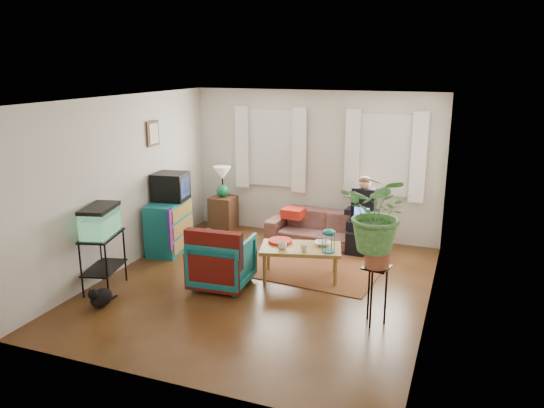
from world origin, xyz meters
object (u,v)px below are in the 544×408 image
at_px(dresser, 169,226).
at_px(armchair, 222,259).
at_px(side_table, 223,213).
at_px(coffee_table, 301,262).
at_px(plant_stand, 375,295).
at_px(aquarium_stand, 104,262).
at_px(sofa, 323,223).

xyz_separation_m(dresser, armchair, (1.46, -0.99, -0.03)).
xyz_separation_m(side_table, coffee_table, (2.06, -1.68, -0.08)).
bearing_deg(coffee_table, dresser, 157.41).
bearing_deg(plant_stand, dresser, 159.52).
bearing_deg(armchair, aquarium_stand, 21.71).
relative_size(sofa, coffee_table, 1.65).
bearing_deg(side_table, plant_stand, -39.24).
distance_m(side_table, dresser, 1.40).
distance_m(sofa, armchair, 2.37).
relative_size(sofa, side_table, 2.98).
xyz_separation_m(armchair, plant_stand, (2.21, -0.38, -0.03)).
relative_size(dresser, armchair, 1.19).
bearing_deg(aquarium_stand, side_table, 68.99).
distance_m(aquarium_stand, armchair, 1.63).
distance_m(sofa, coffee_table, 1.57).
xyz_separation_m(dresser, coffee_table, (2.40, -0.33, -0.19)).
relative_size(sofa, plant_stand, 2.56).
xyz_separation_m(dresser, aquarium_stand, (-0.01, -1.69, -0.03)).
xyz_separation_m(side_table, dresser, (-0.34, -1.35, 0.11)).
bearing_deg(coffee_table, side_table, 126.12).
bearing_deg(dresser, aquarium_stand, -98.80).
bearing_deg(armchair, dresser, -37.73).
bearing_deg(plant_stand, side_table, 140.76).
relative_size(dresser, aquarium_stand, 1.20).
bearing_deg(plant_stand, sofa, 117.81).
relative_size(coffee_table, plant_stand, 1.56).
height_order(side_table, aquarium_stand, aquarium_stand).
distance_m(aquarium_stand, coffee_table, 2.77).
bearing_deg(plant_stand, armchair, 170.19).
bearing_deg(armchair, sofa, -114.28).
xyz_separation_m(side_table, plant_stand, (3.33, -2.72, 0.05)).
bearing_deg(dresser, armchair, -42.55).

